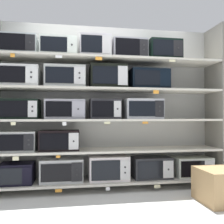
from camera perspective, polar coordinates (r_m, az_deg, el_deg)
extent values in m
cube|color=silver|center=(2.88, 3.51, -22.31)|extent=(7.17, 6.00, 0.02)
cube|color=#B2B2AD|center=(3.94, -0.65, 1.53)|extent=(3.37, 0.04, 2.42)
cube|color=gray|center=(4.24, 22.05, 1.43)|extent=(0.05, 0.51, 2.42)
cube|color=beige|center=(3.78, 0.00, -15.08)|extent=(3.17, 0.51, 0.03)
cube|color=black|center=(3.76, -20.51, -12.70)|extent=(0.44, 0.36, 0.27)
cube|color=black|center=(3.59, -21.96, -13.25)|extent=(0.30, 0.01, 0.21)
cube|color=black|center=(3.55, -18.61, -13.40)|extent=(0.11, 0.01, 0.22)
cube|color=#B2B4B5|center=(3.69, -11.19, -12.63)|extent=(0.58, 0.33, 0.32)
cube|color=black|center=(3.53, -12.41, -13.17)|extent=(0.40, 0.01, 0.23)
cube|color=black|center=(3.53, -7.86, -13.20)|extent=(0.15, 0.01, 0.25)
cylinder|color=#262628|center=(3.52, -7.86, -13.78)|extent=(0.02, 0.01, 0.02)
cylinder|color=#262628|center=(3.51, -7.86, -12.67)|extent=(0.02, 0.01, 0.02)
cube|color=silver|center=(3.73, -0.82, -12.36)|extent=(0.56, 0.36, 0.34)
cube|color=black|center=(3.54, -1.37, -12.98)|extent=(0.39, 0.01, 0.27)
cube|color=silver|center=(3.58, 2.92, -12.82)|extent=(0.13, 0.01, 0.27)
cylinder|color=#262628|center=(3.58, 2.95, -13.43)|extent=(0.02, 0.01, 0.02)
cylinder|color=#262628|center=(3.57, 2.95, -12.26)|extent=(0.02, 0.01, 0.02)
cube|color=#28292D|center=(3.88, 8.87, -12.17)|extent=(0.56, 0.33, 0.30)
cube|color=black|center=(3.70, 8.63, -12.72)|extent=(0.37, 0.01, 0.25)
cube|color=silver|center=(3.79, 12.50, -12.43)|extent=(0.16, 0.01, 0.24)
cylinder|color=#262628|center=(3.78, 12.55, -12.46)|extent=(0.02, 0.01, 0.02)
cube|color=silver|center=(4.12, 17.55, -11.59)|extent=(0.55, 0.32, 0.29)
cube|color=black|center=(3.94, 17.71, -12.08)|extent=(0.36, 0.01, 0.23)
cube|color=silver|center=(4.07, 21.04, -11.72)|extent=(0.16, 0.01, 0.23)
cylinder|color=#262628|center=(4.06, 21.11, -11.74)|extent=(0.02, 0.01, 0.02)
cube|color=orange|center=(3.49, -11.91, -16.90)|extent=(0.09, 0.00, 0.04)
cube|color=white|center=(3.53, -0.94, -16.82)|extent=(0.06, 0.00, 0.05)
cube|color=beige|center=(3.69, 10.13, -16.11)|extent=(0.08, 0.00, 0.05)
cube|color=beige|center=(3.70, 0.00, -8.54)|extent=(3.17, 0.51, 0.03)
cube|color=#B6B8B5|center=(3.70, -20.23, -6.15)|extent=(0.47, 0.37, 0.27)
cube|color=black|center=(3.52, -21.77, -6.40)|extent=(0.31, 0.01, 0.21)
cube|color=black|center=(3.48, -18.19, -6.48)|extent=(0.13, 0.01, 0.21)
cylinder|color=#262628|center=(3.48, -18.21, -6.98)|extent=(0.02, 0.01, 0.02)
cylinder|color=#262628|center=(3.47, -18.21, -6.01)|extent=(0.02, 0.01, 0.02)
cube|color=black|center=(3.63, -11.70, -6.21)|extent=(0.54, 0.35, 0.28)
cube|color=black|center=(3.46, -12.82, -6.47)|extent=(0.37, 0.01, 0.22)
cube|color=silver|center=(3.45, -8.61, -6.49)|extent=(0.13, 0.01, 0.22)
cylinder|color=#262628|center=(3.44, -8.61, -6.51)|extent=(0.02, 0.01, 0.02)
cube|color=beige|center=(3.46, -20.80, -9.72)|extent=(0.08, 0.00, 0.05)
cube|color=orange|center=(3.40, -11.99, -9.79)|extent=(0.05, 0.00, 0.03)
cube|color=beige|center=(3.66, 0.00, -1.80)|extent=(3.17, 0.51, 0.03)
cube|color=black|center=(3.68, -19.89, 0.58)|extent=(0.51, 0.38, 0.27)
cube|color=black|center=(3.49, -21.32, 0.67)|extent=(0.36, 0.01, 0.21)
cube|color=silver|center=(3.45, -17.42, 0.67)|extent=(0.12, 0.01, 0.21)
cylinder|color=#262628|center=(3.44, -17.45, 0.18)|extent=(0.02, 0.01, 0.02)
cylinder|color=#262628|center=(3.45, -17.44, 1.16)|extent=(0.02, 0.01, 0.02)
cube|color=#9D9CA8|center=(3.62, -10.48, 0.59)|extent=(0.55, 0.32, 0.27)
cube|color=black|center=(3.45, -11.84, 0.67)|extent=(0.34, 0.01, 0.20)
cube|color=#9D9CA8|center=(3.45, -7.59, 0.66)|extent=(0.17, 0.01, 0.22)
cylinder|color=#262628|center=(3.44, -7.59, 0.67)|extent=(0.02, 0.01, 0.02)
cube|color=#27272C|center=(3.65, -1.65, 0.63)|extent=(0.43, 0.34, 0.28)
cube|color=black|center=(3.47, -2.03, 0.71)|extent=(0.30, 0.01, 0.21)
cube|color=silver|center=(3.50, 1.23, 0.70)|extent=(0.10, 0.01, 0.22)
cylinder|color=#262628|center=(3.49, 1.26, 0.70)|extent=(0.02, 0.01, 0.02)
cube|color=#B4B6BE|center=(3.76, 6.75, 0.64)|extent=(0.54, 0.42, 0.29)
cube|color=black|center=(3.54, 6.80, 0.74)|extent=(0.37, 0.01, 0.21)
cube|color=black|center=(3.62, 10.62, 0.72)|extent=(0.13, 0.01, 0.23)
cylinder|color=#262628|center=(3.61, 10.67, 0.22)|extent=(0.02, 0.01, 0.02)
cylinder|color=#262628|center=(3.61, 10.67, 1.22)|extent=(0.02, 0.01, 0.02)
cube|color=beige|center=(3.43, -21.28, -2.45)|extent=(0.06, 0.00, 0.04)
cube|color=white|center=(3.36, -10.62, -2.59)|extent=(0.05, 0.00, 0.05)
cube|color=beige|center=(3.39, -1.06, -2.47)|extent=(0.08, 0.00, 0.03)
cube|color=orange|center=(3.51, 7.48, -2.40)|extent=(0.08, 0.00, 0.03)
cube|color=beige|center=(3.68, 0.00, 4.97)|extent=(3.17, 0.51, 0.03)
cube|color=silver|center=(3.72, -19.85, 7.40)|extent=(0.51, 0.42, 0.28)
cube|color=black|center=(3.52, -21.57, 7.88)|extent=(0.33, 0.01, 0.21)
cube|color=silver|center=(3.48, -17.67, 7.96)|extent=(0.14, 0.01, 0.23)
cylinder|color=#262628|center=(3.47, -17.69, 7.48)|extent=(0.02, 0.01, 0.02)
cylinder|color=#262628|center=(3.48, -17.69, 8.49)|extent=(0.02, 0.01, 0.02)
cube|color=#B5B9B5|center=(3.66, -10.45, 7.63)|extent=(0.55, 0.39, 0.30)
cube|color=black|center=(3.46, -11.65, 8.13)|extent=(0.37, 0.01, 0.21)
cube|color=silver|center=(3.46, -7.32, 8.12)|extent=(0.15, 0.01, 0.24)
cylinder|color=#262628|center=(3.45, -7.31, 7.60)|extent=(0.02, 0.01, 0.02)
cylinder|color=#262628|center=(3.46, -7.31, 8.68)|extent=(0.02, 0.01, 0.02)
cube|color=black|center=(3.70, -0.97, 7.76)|extent=(0.51, 0.40, 0.33)
cube|color=black|center=(3.49, -1.50, 8.30)|extent=(0.35, 0.01, 0.24)
cube|color=silver|center=(3.53, 2.43, 8.19)|extent=(0.14, 0.01, 0.26)
cube|color=black|center=(3.83, 8.12, 7.15)|extent=(0.56, 0.39, 0.29)
cube|color=black|center=(3.62, 7.96, 7.63)|extent=(0.37, 0.01, 0.21)
cube|color=black|center=(3.71, 11.85, 7.43)|extent=(0.16, 0.01, 0.23)
cube|color=orange|center=(3.57, 9.87, 4.45)|extent=(0.08, 0.00, 0.05)
cube|color=beige|center=(3.75, 0.00, 11.56)|extent=(3.17, 0.51, 0.03)
cube|color=#B3BEC0|center=(3.80, -20.03, 13.72)|extent=(0.48, 0.40, 0.26)
cube|color=black|center=(3.62, -21.56, 14.49)|extent=(0.33, 0.01, 0.21)
cube|color=black|center=(3.58, -17.91, 14.64)|extent=(0.12, 0.01, 0.21)
cylinder|color=#262628|center=(3.57, -17.93, 14.68)|extent=(0.02, 0.01, 0.02)
cube|color=silver|center=(3.75, -11.85, 13.92)|extent=(0.50, 0.34, 0.26)
cube|color=black|center=(3.58, -12.91, 14.64)|extent=(0.35, 0.01, 0.20)
cube|color=silver|center=(3.57, -9.01, 14.65)|extent=(0.12, 0.01, 0.21)
cylinder|color=#262628|center=(3.57, -9.01, 14.69)|extent=(0.02, 0.01, 0.02)
cube|color=silver|center=(3.76, -3.90, 14.21)|extent=(0.44, 0.36, 0.31)
cube|color=black|center=(3.58, -4.57, 15.02)|extent=(0.28, 0.01, 0.23)
cube|color=silver|center=(3.60, -1.21, 14.91)|extent=(0.13, 0.01, 0.25)
cube|color=#999BA3|center=(3.84, 3.81, 13.72)|extent=(0.50, 0.32, 0.29)
cube|color=black|center=(3.67, 3.54, 14.42)|extent=(0.35, 0.01, 0.24)
cube|color=black|center=(3.73, 7.16, 14.18)|extent=(0.12, 0.01, 0.23)
cylinder|color=#262628|center=(3.71, 7.20, 13.74)|extent=(0.02, 0.01, 0.02)
cylinder|color=#262628|center=(3.73, 7.19, 14.68)|extent=(0.02, 0.01, 0.02)
cube|color=black|center=(3.99, 11.35, 13.20)|extent=(0.48, 0.39, 0.29)
cube|color=black|center=(3.78, 11.46, 13.99)|extent=(0.30, 0.01, 0.23)
cube|color=black|center=(3.87, 14.64, 13.67)|extent=(0.15, 0.01, 0.23)
cylinder|color=#262628|center=(3.86, 14.69, 13.70)|extent=(0.02, 0.01, 0.02)
cube|color=orange|center=(3.52, -21.41, 11.76)|extent=(0.05, 0.00, 0.05)
cube|color=white|center=(3.45, -11.86, 12.09)|extent=(0.08, 0.00, 0.03)
cube|color=orange|center=(3.47, -2.98, 11.92)|extent=(0.09, 0.00, 0.05)
cube|color=beige|center=(3.72, 13.39, 11.14)|extent=(0.09, 0.00, 0.03)
cube|color=tan|center=(3.45, 23.47, -14.91)|extent=(0.53, 0.53, 0.40)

